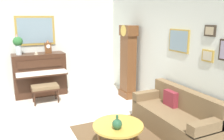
{
  "coord_description": "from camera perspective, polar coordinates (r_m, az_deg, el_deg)",
  "views": [
    {
      "loc": [
        4.63,
        -1.01,
        2.24
      ],
      "look_at": [
        -0.05,
        1.16,
        1.07
      ],
      "focal_mm": 37.53,
      "sensor_mm": 36.0,
      "label": 1
    }
  ],
  "objects": [
    {
      "name": "ground_plane",
      "position": [
        5.26,
        -11.58,
        -13.26
      ],
      "size": [
        6.4,
        6.0,
        0.1
      ],
      "primitive_type": "cube",
      "color": "beige"
    },
    {
      "name": "wall_left",
      "position": [
        7.34,
        -16.91,
        5.79
      ],
      "size": [
        0.13,
        4.9,
        2.8
      ],
      "color": "silver",
      "rests_on": "ground_plane"
    },
    {
      "name": "wall_back",
      "position": [
        5.79,
        11.54,
        4.27
      ],
      "size": [
        5.3,
        0.13,
        2.8
      ],
      "color": "silver",
      "rests_on": "ground_plane"
    },
    {
      "name": "piano",
      "position": [
        7.1,
        -17.18,
        -0.98
      ],
      "size": [
        0.87,
        1.44,
        1.22
      ],
      "color": "#3D2316",
      "rests_on": "ground_plane"
    },
    {
      "name": "piano_bench",
      "position": [
        6.45,
        -16.0,
        -4.21
      ],
      "size": [
        0.42,
        0.7,
        0.48
      ],
      "color": "#3D2316",
      "rests_on": "ground_plane"
    },
    {
      "name": "grandfather_clock",
      "position": [
        6.53,
        3.93,
        1.54
      ],
      "size": [
        0.52,
        0.34,
        2.03
      ],
      "color": "brown",
      "rests_on": "ground_plane"
    },
    {
      "name": "couch",
      "position": [
        4.89,
        15.34,
        -10.87
      ],
      "size": [
        1.9,
        0.8,
        0.84
      ],
      "color": "brown",
      "rests_on": "ground_plane"
    },
    {
      "name": "coffee_table",
      "position": [
        4.17,
        1.49,
        -13.49
      ],
      "size": [
        0.88,
        0.88,
        0.43
      ],
      "color": "gold",
      "rests_on": "ground_plane"
    },
    {
      "name": "mantel_clock",
      "position": [
        7.0,
        -15.33,
        5.4
      ],
      "size": [
        0.13,
        0.18,
        0.38
      ],
      "color": "brown",
      "rests_on": "piano"
    },
    {
      "name": "flower_vase",
      "position": [
        6.9,
        -21.93,
        6.03
      ],
      "size": [
        0.26,
        0.26,
        0.58
      ],
      "color": "silver",
      "rests_on": "piano"
    },
    {
      "name": "teacup",
      "position": [
        6.82,
        -17.98,
        3.79
      ],
      "size": [
        0.12,
        0.12,
        0.06
      ],
      "color": "beige",
      "rests_on": "piano"
    },
    {
      "name": "green_jug",
      "position": [
        3.97,
        1.25,
        -13.01
      ],
      "size": [
        0.17,
        0.17,
        0.24
      ],
      "color": "#234C33",
      "rests_on": "coffee_table"
    }
  ]
}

